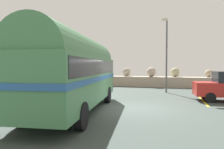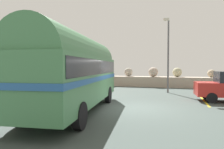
{
  "view_description": "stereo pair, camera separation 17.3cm",
  "coord_description": "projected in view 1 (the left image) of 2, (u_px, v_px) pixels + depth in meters",
  "views": [
    {
      "loc": [
        1.83,
        -10.3,
        2.16
      ],
      "look_at": [
        -0.98,
        -0.67,
        1.78
      ],
      "focal_mm": 32.07,
      "sensor_mm": 36.0,
      "label": 1
    },
    {
      "loc": [
        1.99,
        -10.25,
        2.16
      ],
      "look_at": [
        -0.98,
        -0.67,
        1.78
      ],
      "focal_mm": 32.07,
      "sensor_mm": 36.0,
      "label": 2
    }
  ],
  "objects": [
    {
      "name": "ground",
      "position": [
        134.0,
        108.0,
        10.47
      ],
      "size": [
        32.0,
        26.0,
        0.02
      ],
      "color": "#3C4743"
    },
    {
      "name": "breakwater",
      "position": [
        148.0,
        80.0,
        21.89
      ],
      "size": [
        31.36,
        2.09,
        2.38
      ],
      "color": "#A89987",
      "rests_on": "ground"
    },
    {
      "name": "vintage_coach",
      "position": [
        75.0,
        69.0,
        9.46
      ],
      "size": [
        3.56,
        8.83,
        3.7
      ],
      "rotation": [
        0.0,
        0.0,
        0.13
      ],
      "color": "black",
      "rests_on": "ground"
    },
    {
      "name": "second_coach",
      "position": [
        23.0,
        69.0,
        11.95
      ],
      "size": [
        2.96,
        8.72,
        3.7
      ],
      "rotation": [
        0.0,
        0.0,
        0.06
      ],
      "color": "black",
      "rests_on": "ground"
    },
    {
      "name": "lamp_post",
      "position": [
        166.0,
        52.0,
        16.51
      ],
      "size": [
        0.44,
        0.97,
        6.01
      ],
      "color": "#5B5B60",
      "rests_on": "ground"
    }
  ]
}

